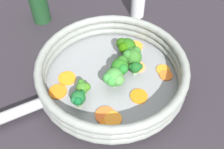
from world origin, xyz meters
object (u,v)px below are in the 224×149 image
(carrot_slice_2, at_px, (136,46))
(broccoli_floret_6, at_px, (121,66))
(carrot_slice_11, at_px, (58,92))
(broccoli_floret_0, at_px, (126,46))
(carrot_slice_4, at_px, (110,125))
(carrot_slice_3, at_px, (163,70))
(broccoli_floret_4, at_px, (83,88))
(broccoli_floret_1, at_px, (114,78))
(skillet, at_px, (112,80))
(carrot_slice_1, at_px, (138,67))
(carrot_slice_8, at_px, (67,78))
(broccoli_floret_5, at_px, (136,67))
(salt_shaker, at_px, (138,1))
(carrot_slice_9, at_px, (166,75))
(carrot_slice_6, at_px, (113,119))
(broccoli_floret_3, at_px, (133,56))
(broccoli_floret_2, at_px, (78,98))
(carrot_slice_7, at_px, (132,48))
(carrot_slice_0, at_px, (139,96))

(carrot_slice_2, height_order, broccoli_floret_6, broccoli_floret_6)
(carrot_slice_11, xyz_separation_m, broccoli_floret_0, (0.20, -0.07, 0.03))
(carrot_slice_2, bearing_deg, carrot_slice_4, -161.70)
(carrot_slice_3, height_order, broccoli_floret_4, broccoli_floret_4)
(carrot_slice_11, height_order, broccoli_floret_1, broccoli_floret_1)
(skillet, height_order, carrot_slice_3, carrot_slice_3)
(carrot_slice_1, distance_m, carrot_slice_8, 0.19)
(broccoli_floret_5, bearing_deg, broccoli_floret_6, 134.08)
(carrot_slice_2, distance_m, broccoli_floret_1, 0.16)
(carrot_slice_1, bearing_deg, salt_shaker, 31.26)
(carrot_slice_3, bearing_deg, broccoli_floret_5, 132.35)
(carrot_slice_11, bearing_deg, carrot_slice_9, -45.04)
(broccoli_floret_5, bearing_deg, carrot_slice_9, -61.78)
(carrot_slice_4, xyz_separation_m, broccoli_floret_1, (0.10, 0.05, 0.03))
(carrot_slice_3, relative_size, broccoli_floret_4, 0.95)
(carrot_slice_4, height_order, broccoli_floret_6, broccoli_floret_6)
(carrot_slice_6, relative_size, broccoli_floret_6, 0.72)
(carrot_slice_6, xyz_separation_m, broccoli_floret_1, (0.08, 0.05, 0.03))
(skillet, height_order, carrot_slice_2, carrot_slice_2)
(broccoli_floret_3, height_order, broccoli_floret_5, broccoli_floret_3)
(carrot_slice_6, xyz_separation_m, broccoli_floret_2, (-0.01, 0.09, 0.03))
(broccoli_floret_3, bearing_deg, broccoli_floret_1, -178.40)
(broccoli_floret_1, relative_size, salt_shaker, 0.52)
(carrot_slice_6, distance_m, broccoli_floret_4, 0.11)
(carrot_slice_2, height_order, carrot_slice_7, same)
(skillet, relative_size, carrot_slice_0, 8.32)
(carrot_slice_1, relative_size, carrot_slice_3, 0.93)
(carrot_slice_3, relative_size, broccoli_floret_2, 0.76)
(skillet, xyz_separation_m, carrot_slice_6, (-0.10, -0.07, 0.01))
(carrot_slice_1, distance_m, carrot_slice_2, 0.08)
(carrot_slice_4, relative_size, broccoli_floret_4, 1.16)
(broccoli_floret_2, relative_size, broccoli_floret_3, 0.95)
(carrot_slice_7, bearing_deg, carrot_slice_6, -159.36)
(carrot_slice_2, bearing_deg, carrot_slice_0, -146.77)
(carrot_slice_9, height_order, broccoli_floret_2, broccoli_floret_2)
(carrot_slice_0, xyz_separation_m, carrot_slice_3, (0.11, -0.01, -0.00))
(broccoli_floret_5, bearing_deg, broccoli_floret_0, 52.79)
(skillet, xyz_separation_m, carrot_slice_7, (0.12, 0.01, 0.01))
(carrot_slice_6, bearing_deg, carrot_slice_11, 94.27)
(carrot_slice_7, bearing_deg, broccoli_floret_6, -166.10)
(broccoli_floret_5, bearing_deg, carrot_slice_3, -47.65)
(broccoli_floret_3, bearing_deg, carrot_slice_7, 30.83)
(broccoli_floret_4, bearing_deg, broccoli_floret_0, -4.55)
(carrot_slice_1, bearing_deg, carrot_slice_11, 145.81)
(broccoli_floret_4, bearing_deg, skillet, -21.63)
(carrot_slice_1, distance_m, broccoli_floret_5, 0.03)
(broccoli_floret_6, bearing_deg, carrot_slice_9, -56.49)
(carrot_slice_7, bearing_deg, salt_shaker, 25.93)
(carrot_slice_3, bearing_deg, carrot_slice_1, 115.64)
(carrot_slice_2, relative_size, broccoli_floret_4, 1.03)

